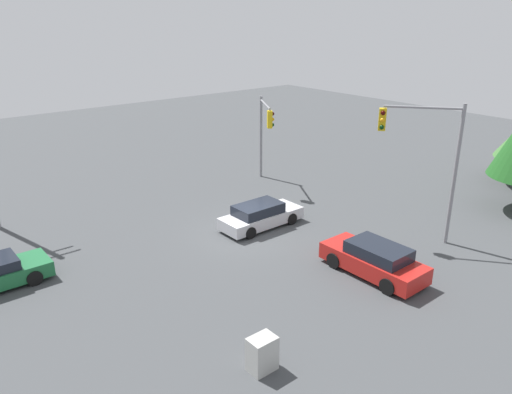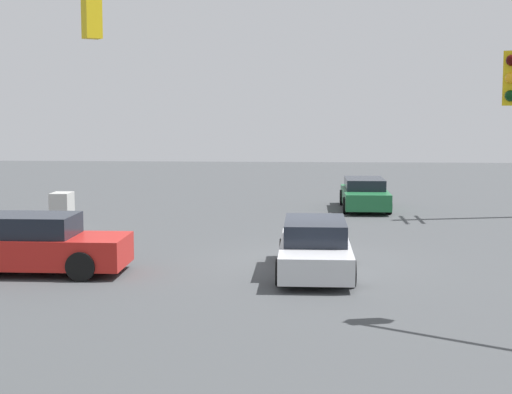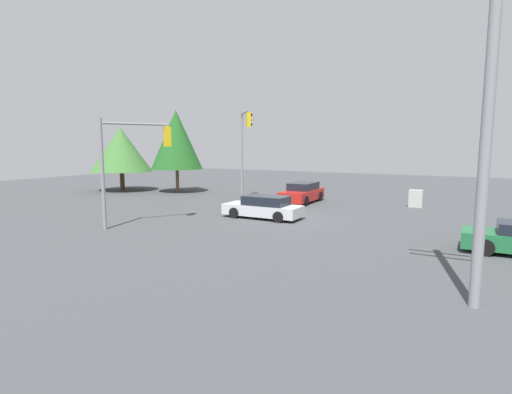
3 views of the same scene
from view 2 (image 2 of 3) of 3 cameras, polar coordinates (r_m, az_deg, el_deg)
ground_plane at (r=20.93m, az=3.55°, el=-4.87°), size 80.00×80.00×0.00m
sedan_silver at (r=19.73m, az=4.32°, el=-3.70°), size 4.59×1.86×1.32m
sedan_green at (r=32.36m, az=7.90°, el=0.20°), size 4.51×1.89×1.26m
sedan_red at (r=20.43m, az=-16.04°, el=-3.35°), size 1.96×4.69×1.47m
electrical_cabinet at (r=28.20m, az=-13.93°, el=-0.89°), size 0.89×0.65×1.19m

